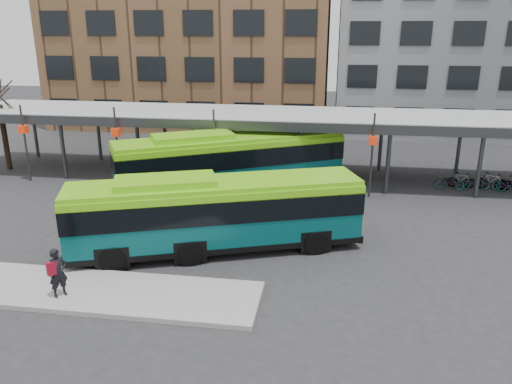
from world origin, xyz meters
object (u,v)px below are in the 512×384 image
(bus_front, at_px, (215,212))
(pedestrian, at_px, (58,272))
(bus_rear, at_px, (230,161))
(tree, at_px, (4,134))

(bus_front, xyz_separation_m, pedestrian, (-4.48, -4.96, -0.68))
(bus_rear, bearing_deg, tree, 140.98)
(bus_front, height_order, pedestrian, bus_front)
(tree, xyz_separation_m, pedestrian, (12.48, -15.60, -1.34))
(bus_front, bearing_deg, tree, 127.64)
(tree, relative_size, pedestrian, 3.12)
(pedestrian, bearing_deg, bus_rear, 24.25)
(bus_rear, height_order, pedestrian, bus_rear)
(bus_front, bearing_deg, pedestrian, -152.34)
(tree, bearing_deg, pedestrian, -51.35)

